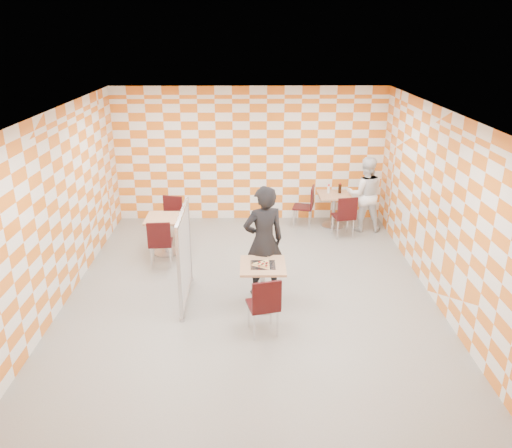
{
  "coord_description": "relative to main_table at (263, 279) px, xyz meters",
  "views": [
    {
      "loc": [
        0.01,
        -7.4,
        4.16
      ],
      "look_at": [
        0.1,
        0.2,
        1.15
      ],
      "focal_mm": 35.0,
      "sensor_mm": 36.0,
      "label": 1
    }
  ],
  "objects": [
    {
      "name": "chair_empty_far",
      "position": [
        -1.82,
        2.75,
        0.04
      ],
      "size": [
        0.52,
        0.53,
        0.92
      ],
      "color": "#330A0B",
      "rests_on": "ground"
    },
    {
      "name": "empty_table",
      "position": [
        -1.85,
        2.08,
        0.0
      ],
      "size": [
        0.7,
        0.7,
        0.75
      ],
      "color": "tan",
      "rests_on": "ground"
    },
    {
      "name": "room_shell",
      "position": [
        -0.2,
        1.04,
        0.99
      ],
      "size": [
        7.0,
        7.0,
        7.0
      ],
      "color": "gray",
      "rests_on": "ground"
    },
    {
      "name": "chair_second_front",
      "position": [
        1.78,
        2.79,
        0.04
      ],
      "size": [
        0.49,
        0.5,
        0.92
      ],
      "color": "#330A0B",
      "rests_on": "ground"
    },
    {
      "name": "chair_main_front",
      "position": [
        0.01,
        -0.79,
        0.04
      ],
      "size": [
        0.51,
        0.52,
        0.92
      ],
      "color": "#330A0B",
      "rests_on": "ground"
    },
    {
      "name": "pizza_on_foil",
      "position": [
        -0.0,
        -0.02,
        0.26
      ],
      "size": [
        0.4,
        0.4,
        0.04
      ],
      "color": "silver",
      "rests_on": "main_table"
    },
    {
      "name": "soda_bottle",
      "position": [
        1.78,
        3.55,
        0.34
      ],
      "size": [
        0.07,
        0.07,
        0.23
      ],
      "color": "black",
      "rests_on": "second_table"
    },
    {
      "name": "man_dark",
      "position": [
        0.02,
        0.46,
        0.43
      ],
      "size": [
        0.79,
        0.64,
        1.87
      ],
      "primitive_type": "imported",
      "rotation": [
        0.0,
        0.0,
        3.45
      ],
      "color": "black",
      "rests_on": "ground"
    },
    {
      "name": "chair_second_side",
      "position": [
        1.06,
        3.45,
        0.04
      ],
      "size": [
        0.51,
        0.51,
        0.92
      ],
      "color": "#330A0B",
      "rests_on": "ground"
    },
    {
      "name": "man_white",
      "position": [
        2.28,
        3.26,
        0.31
      ],
      "size": [
        0.82,
        0.65,
        1.63
      ],
      "primitive_type": "imported",
      "rotation": [
        0.0,
        0.0,
        3.1
      ],
      "color": "white",
      "rests_on": "ground"
    },
    {
      "name": "second_table",
      "position": [
        1.66,
        3.46,
        0.0
      ],
      "size": [
        0.7,
        0.7,
        0.75
      ],
      "color": "tan",
      "rests_on": "ground"
    },
    {
      "name": "main_table",
      "position": [
        0.0,
        0.0,
        0.0
      ],
      "size": [
        0.7,
        0.7,
        0.75
      ],
      "color": "tan",
      "rests_on": "ground"
    },
    {
      "name": "sport_bottle",
      "position": [
        1.53,
        3.55,
        0.33
      ],
      "size": [
        0.06,
        0.06,
        0.2
      ],
      "color": "white",
      "rests_on": "second_table"
    },
    {
      "name": "chair_empty_near",
      "position": [
        -1.84,
        1.45,
        0.04
      ],
      "size": [
        0.45,
        0.46,
        0.92
      ],
      "color": "#330A0B",
      "rests_on": "ground"
    },
    {
      "name": "partition",
      "position": [
        -1.23,
        0.25,
        0.28
      ],
      "size": [
        0.08,
        1.38,
        1.55
      ],
      "color": "white",
      "rests_on": "ground"
    }
  ]
}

